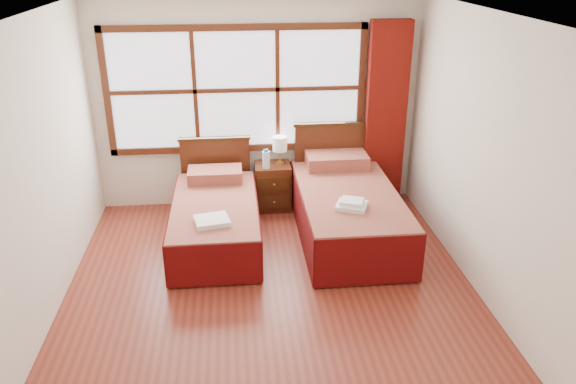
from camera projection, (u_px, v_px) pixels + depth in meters
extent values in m
plane|color=maroon|center=(272.00, 296.00, 5.43)|extent=(4.50, 4.50, 0.00)
plane|color=white|center=(268.00, 17.00, 4.38)|extent=(4.50, 4.50, 0.00)
plane|color=silver|center=(257.00, 105.00, 6.96)|extent=(4.00, 0.00, 4.00)
plane|color=silver|center=(34.00, 180.00, 4.72)|extent=(0.00, 4.50, 4.50)
plane|color=silver|center=(490.00, 163.00, 5.09)|extent=(0.00, 4.50, 4.50)
cube|color=white|center=(237.00, 90.00, 6.82)|extent=(3.00, 0.02, 1.40)
cube|color=#49200F|center=(239.00, 148.00, 7.10)|extent=(3.16, 0.06, 0.08)
cube|color=#49200F|center=(234.00, 27.00, 6.51)|extent=(3.16, 0.06, 0.08)
cube|color=#49200F|center=(107.00, 93.00, 6.66)|extent=(0.08, 0.06, 1.56)
cube|color=#49200F|center=(361.00, 87.00, 6.95)|extent=(0.08, 0.06, 1.56)
cube|color=#49200F|center=(195.00, 91.00, 6.76)|extent=(0.05, 0.05, 1.40)
cube|color=#49200F|center=(278.00, 89.00, 6.85)|extent=(0.05, 0.05, 1.40)
cube|color=#49200F|center=(237.00, 90.00, 6.81)|extent=(3.00, 0.05, 0.05)
cube|color=maroon|center=(386.00, 114.00, 7.03)|extent=(0.50, 0.16, 2.30)
cube|color=#3B200C|center=(216.00, 232.00, 6.35)|extent=(0.83, 1.66, 0.27)
cube|color=maroon|center=(215.00, 212.00, 6.25)|extent=(0.93, 1.84, 0.23)
cube|color=#570909|center=(174.00, 225.00, 6.26)|extent=(0.03, 1.84, 0.46)
cube|color=#570909|center=(257.00, 221.00, 6.35)|extent=(0.03, 1.84, 0.46)
cube|color=#570909|center=(214.00, 265.00, 5.47)|extent=(0.93, 0.03, 0.46)
cube|color=maroon|center=(215.00, 175.00, 6.79)|extent=(0.65, 0.38, 0.14)
cube|color=#49200F|center=(216.00, 173.00, 7.15)|extent=(0.87, 0.06, 0.90)
cube|color=#3B200C|center=(214.00, 139.00, 6.96)|extent=(0.90, 0.08, 0.04)
cube|color=#3B200C|center=(347.00, 224.00, 6.48)|extent=(0.96, 1.92, 0.31)
cube|color=maroon|center=(348.00, 202.00, 6.37)|extent=(1.08, 2.13, 0.26)
cube|color=#570909|center=(301.00, 216.00, 6.38)|extent=(0.03, 2.13, 0.53)
cube|color=#570909|center=(393.00, 212.00, 6.48)|extent=(0.03, 2.13, 0.53)
cube|color=#570909|center=(369.00, 261.00, 5.47)|extent=(1.08, 0.03, 0.53)
cube|color=maroon|center=(337.00, 160.00, 6.99)|extent=(0.75, 0.44, 0.17)
cube|color=#49200F|center=(333.00, 164.00, 7.26)|extent=(1.00, 0.06, 1.04)
cube|color=#3B200C|center=(334.00, 124.00, 7.04)|extent=(1.04, 0.08, 0.04)
cube|color=#49200F|center=(273.00, 186.00, 7.15)|extent=(0.44, 0.40, 0.59)
cube|color=#3B200C|center=(274.00, 202.00, 7.00)|extent=(0.39, 0.02, 0.18)
cube|color=#3B200C|center=(274.00, 184.00, 6.91)|extent=(0.39, 0.02, 0.18)
sphere|color=#AF7F3B|center=(274.00, 202.00, 6.99)|extent=(0.03, 0.03, 0.03)
sphere|color=#AF7F3B|center=(274.00, 185.00, 6.89)|extent=(0.03, 0.03, 0.03)
cube|color=white|center=(212.00, 221.00, 5.75)|extent=(0.39, 0.36, 0.05)
cube|color=white|center=(352.00, 206.00, 5.91)|extent=(0.39, 0.36, 0.05)
cube|color=white|center=(352.00, 202.00, 5.89)|extent=(0.29, 0.27, 0.04)
cylinder|color=gold|center=(280.00, 163.00, 7.06)|extent=(0.11, 0.11, 0.02)
cylinder|color=gold|center=(280.00, 156.00, 7.03)|extent=(0.02, 0.02, 0.15)
cylinder|color=silver|center=(280.00, 144.00, 6.96)|extent=(0.18, 0.18, 0.18)
cylinder|color=#C3EAFB|center=(265.00, 160.00, 6.88)|extent=(0.06, 0.06, 0.21)
cylinder|color=blue|center=(265.00, 151.00, 6.83)|extent=(0.03, 0.03, 0.03)
cylinder|color=#C3EAFB|center=(267.00, 160.00, 6.87)|extent=(0.07, 0.07, 0.22)
cylinder|color=blue|center=(267.00, 150.00, 6.82)|extent=(0.03, 0.03, 0.03)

